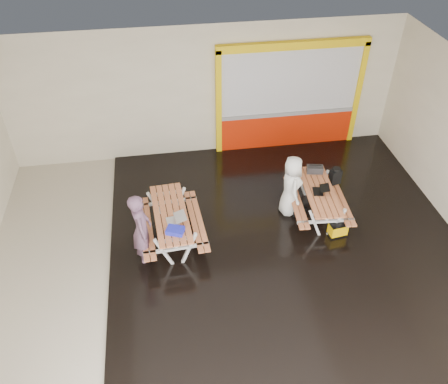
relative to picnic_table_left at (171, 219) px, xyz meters
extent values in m
cube|color=beige|center=(1.17, -0.66, -0.60)|extent=(10.00, 8.00, 0.01)
cube|color=white|center=(1.17, -0.66, 2.91)|extent=(10.00, 8.00, 0.01)
cube|color=beige|center=(1.17, 3.34, 1.15)|extent=(10.00, 0.01, 3.50)
cube|color=black|center=(2.42, -0.66, -0.57)|extent=(7.50, 7.98, 0.05)
cube|color=red|center=(3.37, 3.27, -0.10)|extent=(3.60, 0.12, 1.00)
cube|color=gray|center=(3.37, 3.27, 0.43)|extent=(3.60, 0.14, 0.10)
cube|color=silver|center=(3.37, 3.28, 1.34)|extent=(3.60, 0.08, 1.72)
cube|color=yellow|center=(1.50, 3.26, 0.85)|extent=(0.14, 0.16, 2.90)
cube|color=yellow|center=(5.24, 3.26, 0.85)|extent=(0.14, 0.16, 2.90)
cube|color=yellow|center=(3.37, 3.26, 2.30)|extent=(3.88, 0.16, 0.20)
cube|color=#DE8150|center=(-0.28, -0.02, 0.16)|extent=(0.25, 1.95, 0.04)
cube|color=#DE8150|center=(-0.14, -0.01, 0.16)|extent=(0.25, 1.95, 0.04)
cube|color=#DE8150|center=(0.00, 0.00, 0.16)|extent=(0.25, 1.95, 0.04)
cube|color=#DE8150|center=(0.14, 0.01, 0.16)|extent=(0.25, 1.95, 0.04)
cube|color=#DE8150|center=(0.28, 0.02, 0.16)|extent=(0.25, 1.95, 0.04)
cube|color=white|center=(-0.21, -0.76, -0.18)|extent=(0.36, 0.08, 0.78)
cube|color=white|center=(0.30, -0.72, -0.18)|extent=(0.36, 0.08, 0.78)
cube|color=white|center=(0.05, -0.74, -0.14)|extent=(1.34, 0.14, 0.06)
cube|color=white|center=(0.05, -0.74, 0.11)|extent=(0.66, 0.10, 0.06)
cube|color=white|center=(-0.30, 0.72, -0.18)|extent=(0.36, 0.08, 0.78)
cube|color=white|center=(0.21, 0.76, -0.18)|extent=(0.36, 0.08, 0.78)
cube|color=white|center=(-0.05, 0.74, -0.14)|extent=(1.34, 0.14, 0.06)
cube|color=white|center=(-0.05, 0.74, 0.11)|extent=(0.66, 0.10, 0.06)
cube|color=white|center=(0.00, 0.00, -0.03)|extent=(0.16, 1.60, 0.06)
cube|color=#DE8150|center=(-0.60, -0.04, -0.13)|extent=(0.24, 1.95, 0.04)
cube|color=#DE8150|center=(-0.47, -0.03, -0.13)|extent=(0.24, 1.95, 0.04)
cube|color=#DE8150|center=(0.47, 0.03, -0.13)|extent=(0.24, 1.95, 0.04)
cube|color=#DE8150|center=(0.60, 0.04, -0.13)|extent=(0.24, 1.95, 0.04)
cube|color=#DE8150|center=(3.07, 0.31, 0.12)|extent=(0.24, 1.83, 0.04)
cube|color=#DE8150|center=(3.20, 0.30, 0.12)|extent=(0.24, 1.83, 0.04)
cube|color=#DE8150|center=(3.33, 0.30, 0.12)|extent=(0.24, 1.83, 0.04)
cube|color=#DE8150|center=(3.46, 0.29, 0.12)|extent=(0.24, 1.83, 0.04)
cube|color=#DE8150|center=(3.59, 0.28, 0.12)|extent=(0.24, 1.83, 0.04)
cube|color=white|center=(3.05, -0.38, -0.21)|extent=(0.34, 0.08, 0.73)
cube|color=white|center=(3.52, -0.41, -0.21)|extent=(0.34, 0.08, 0.73)
cube|color=white|center=(3.28, -0.40, -0.17)|extent=(1.25, 0.14, 0.05)
cube|color=white|center=(3.28, -0.40, 0.07)|extent=(0.62, 0.10, 0.05)
cube|color=white|center=(3.14, 1.00, -0.21)|extent=(0.34, 0.08, 0.73)
cube|color=white|center=(3.62, 0.97, -0.21)|extent=(0.34, 0.08, 0.73)
cube|color=white|center=(3.38, 0.99, -0.17)|extent=(1.25, 0.14, 0.05)
cube|color=white|center=(3.38, 0.99, 0.07)|extent=(0.62, 0.10, 0.05)
cube|color=white|center=(3.33, 0.30, -0.07)|extent=(0.16, 1.50, 0.05)
cube|color=#DE8150|center=(2.77, 0.33, -0.16)|extent=(0.23, 1.83, 0.04)
cube|color=#DE8150|center=(2.89, 0.33, -0.16)|extent=(0.23, 1.83, 0.04)
cube|color=#DE8150|center=(3.77, 0.26, -0.16)|extent=(0.23, 1.83, 0.04)
cube|color=#DE8150|center=(3.89, 0.26, -0.16)|extent=(0.23, 1.83, 0.04)
imported|color=#664660|center=(-0.60, -0.46, 0.22)|extent=(0.42, 0.62, 1.68)
imported|color=white|center=(2.73, 0.50, 0.17)|extent=(0.50, 0.75, 1.51)
cube|color=silver|center=(0.04, -0.32, 0.19)|extent=(0.29, 0.38, 0.02)
cube|color=silver|center=(0.19, -0.30, 0.31)|extent=(0.27, 0.38, 0.07)
cube|color=silver|center=(0.18, -0.30, 0.31)|extent=(0.23, 0.33, 0.05)
cube|color=black|center=(3.27, 0.25, 0.14)|extent=(0.27, 0.34, 0.02)
cube|color=black|center=(3.41, 0.22, 0.25)|extent=(0.26, 0.34, 0.06)
cube|color=silver|center=(3.40, 0.22, 0.25)|extent=(0.22, 0.30, 0.05)
cube|color=#1F24C3|center=(0.06, -0.61, 0.23)|extent=(0.40, 0.35, 0.10)
cube|color=black|center=(3.42, 0.96, 0.22)|extent=(0.40, 0.26, 0.17)
cylinder|color=black|center=(3.42, 0.96, 0.34)|extent=(0.28, 0.08, 0.02)
cube|color=black|center=(3.89, 0.83, 0.04)|extent=(0.30, 0.23, 0.38)
cylinder|color=black|center=(3.89, 0.83, 0.25)|extent=(0.21, 0.21, 0.09)
cube|color=black|center=(2.90, 0.42, -0.48)|extent=(0.42, 0.37, 0.13)
cube|color=black|center=(3.57, -0.45, -0.53)|extent=(0.43, 0.31, 0.04)
cube|color=#DEA601|center=(3.57, -0.45, -0.38)|extent=(0.41, 0.29, 0.30)
cube|color=black|center=(3.57, -0.45, -0.22)|extent=(0.43, 0.31, 0.03)
camera|label=1|loc=(0.00, -7.28, 6.54)|focal=36.97mm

